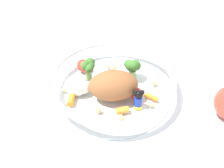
# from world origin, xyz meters

# --- Properties ---
(ground_plane) EXTENTS (2.40, 2.40, 0.00)m
(ground_plane) POSITION_xyz_m (0.00, 0.00, 0.00)
(ground_plane) COLOR white
(food_container) EXTENTS (0.25, 0.25, 0.07)m
(food_container) POSITION_xyz_m (-0.01, -0.01, 0.03)
(food_container) COLOR white
(food_container) RESTS_ON ground_plane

